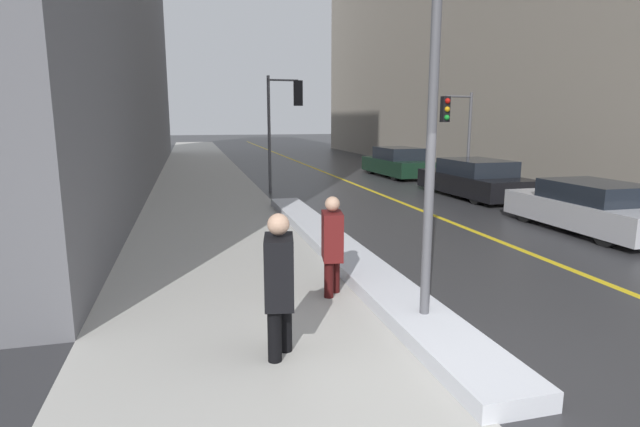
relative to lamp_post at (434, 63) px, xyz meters
The scene contains 13 objects.
ground_plane 3.57m from the lamp_post, 102.38° to the right, with size 160.00×160.00×0.00m, color #2D2D30.
sidewalk_slab 14.28m from the lamp_post, 99.47° to the left, with size 4.00×80.00×0.01m.
road_centre_stripe 14.58m from the lamp_post, 74.83° to the left, with size 0.16×80.00×0.00m.
snow_bank_curb 4.98m from the lamp_post, 90.51° to the left, with size 0.84×11.75×0.21m.
building_facade_right 24.75m from the lamp_post, 58.44° to the left, with size 6.00×36.00×16.02m.
lamp_post is the anchor object (origin of this frame).
traffic_light_near 12.78m from the lamp_post, 87.05° to the left, with size 1.31×0.32×4.18m.
traffic_light_far 12.66m from the lamp_post, 59.36° to the left, with size 1.31×0.40×3.59m.
pedestrian_trailing 3.08m from the lamp_post, behind, with size 0.41×0.59×1.67m.
pedestrian_nearside 2.98m from the lamp_post, 118.66° to the left, with size 0.38×0.54×1.54m.
parked_car_silver 8.10m from the lamp_post, 33.19° to the left, with size 1.73×4.26×1.20m.
parked_car_black 12.08m from the lamp_post, 55.60° to the left, with size 2.05×4.68×1.29m.
parked_car_dark_green 17.50m from the lamp_post, 67.95° to the left, with size 1.94×4.51×1.36m.
Camera 1 is at (-2.54, -4.23, 2.68)m, focal length 28.00 mm.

